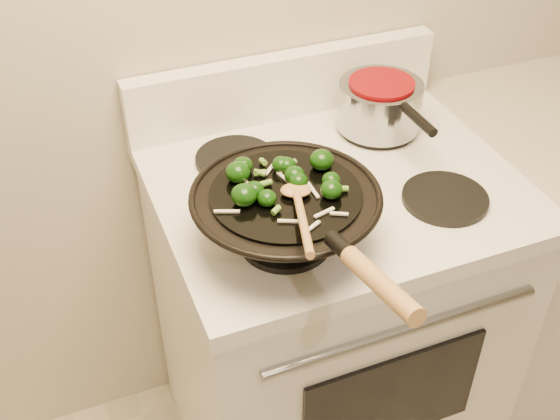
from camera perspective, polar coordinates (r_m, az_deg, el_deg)
name	(u,v)px	position (r m, az deg, el deg)	size (l,w,h in m)	color
stove	(327,320)	(1.83, 3.83, -8.95)	(0.78, 0.67, 1.08)	white
wok	(287,215)	(1.31, 0.54, -0.38)	(0.36, 0.60, 0.19)	black
stirfry	(279,177)	(1.30, -0.09, 2.69)	(0.26, 0.23, 0.04)	black
wooden_spoon	(300,207)	(1.21, 1.60, 0.27)	(0.11, 0.26, 0.07)	#A97942
saucepan	(380,104)	(1.67, 8.14, 8.50)	(0.20, 0.32, 0.12)	gray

